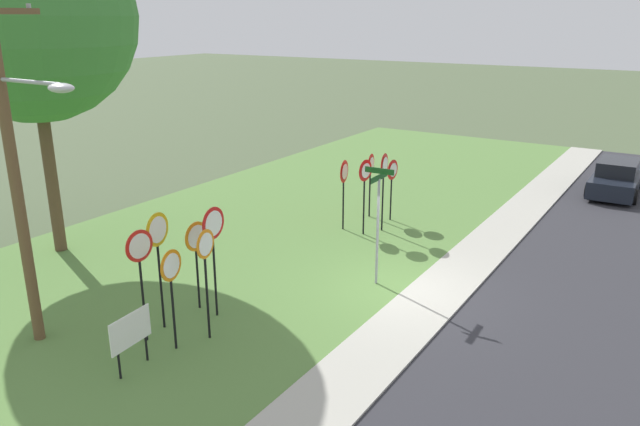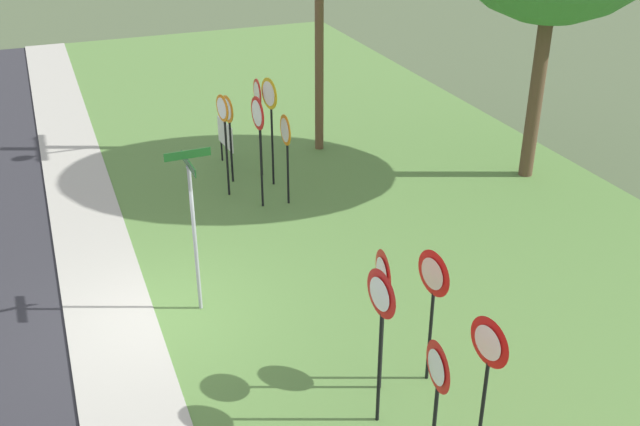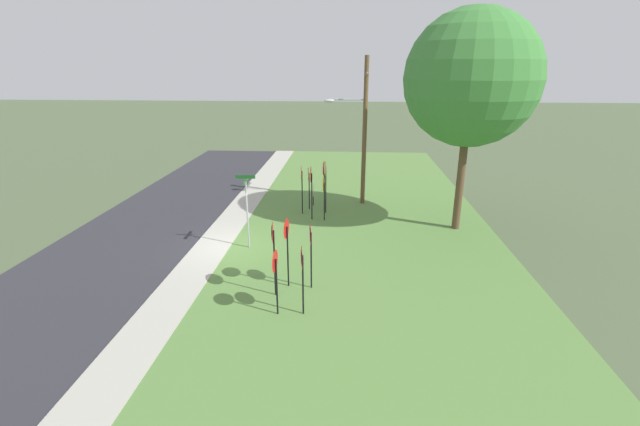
{
  "view_description": "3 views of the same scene",
  "coord_description": "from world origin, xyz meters",
  "px_view_note": "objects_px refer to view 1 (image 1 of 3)",
  "views": [
    {
      "loc": [
        -13.69,
        -6.0,
        6.95
      ],
      "look_at": [
        0.73,
        3.09,
        1.46
      ],
      "focal_mm": 34.34,
      "sensor_mm": 36.0,
      "label": 1
    },
    {
      "loc": [
        11.68,
        -1.32,
        7.99
      ],
      "look_at": [
        -0.74,
        3.56,
        1.2
      ],
      "focal_mm": 41.46,
      "sensor_mm": 36.0,
      "label": 2
    },
    {
      "loc": [
        16.89,
        5.06,
        7.5
      ],
      "look_at": [
        0.34,
        3.94,
        1.79
      ],
      "focal_mm": 24.14,
      "sensor_mm": 36.0,
      "label": 3
    }
  ],
  "objects_px": {
    "stop_sign_far_left": "(158,245)",
    "yield_sign_center": "(365,179)",
    "stop_sign_far_center": "(214,237)",
    "parked_sedan_distant": "(617,178)",
    "yield_sign_far_right": "(384,173)",
    "street_name_post": "(378,217)",
    "yield_sign_far_left": "(344,178)",
    "stop_sign_center_tall": "(197,246)",
    "yield_sign_near_right": "(393,176)",
    "stop_sign_near_left": "(172,279)",
    "utility_pole": "(15,150)",
    "yield_sign_near_left": "(371,170)",
    "oak_tree_left": "(29,17)",
    "notice_board": "(131,333)",
    "stop_sign_far_right": "(140,262)",
    "stop_sign_near_right": "(206,262)"
  },
  "relations": [
    {
      "from": "stop_sign_far_left",
      "to": "yield_sign_center",
      "type": "height_order",
      "value": "stop_sign_far_left"
    },
    {
      "from": "stop_sign_far_center",
      "to": "parked_sedan_distant",
      "type": "relative_size",
      "value": 0.64
    },
    {
      "from": "yield_sign_far_right",
      "to": "street_name_post",
      "type": "height_order",
      "value": "street_name_post"
    },
    {
      "from": "street_name_post",
      "to": "yield_sign_far_left",
      "type": "bearing_deg",
      "value": 39.51
    },
    {
      "from": "stop_sign_center_tall",
      "to": "yield_sign_near_right",
      "type": "distance_m",
      "value": 8.85
    },
    {
      "from": "yield_sign_near_right",
      "to": "yield_sign_far_left",
      "type": "height_order",
      "value": "yield_sign_far_left"
    },
    {
      "from": "stop_sign_near_left",
      "to": "utility_pole",
      "type": "bearing_deg",
      "value": 106.28
    },
    {
      "from": "yield_sign_far_right",
      "to": "street_name_post",
      "type": "relative_size",
      "value": 0.83
    },
    {
      "from": "yield_sign_near_left",
      "to": "yield_sign_center",
      "type": "xyz_separation_m",
      "value": [
        -1.78,
        -0.72,
        0.17
      ]
    },
    {
      "from": "yield_sign_near_left",
      "to": "oak_tree_left",
      "type": "bearing_deg",
      "value": 131.29
    },
    {
      "from": "stop_sign_near_left",
      "to": "yield_sign_far_right",
      "type": "distance_m",
      "value": 9.35
    },
    {
      "from": "stop_sign_center_tall",
      "to": "notice_board",
      "type": "distance_m",
      "value": 3.01
    },
    {
      "from": "yield_sign_near_right",
      "to": "notice_board",
      "type": "relative_size",
      "value": 1.75
    },
    {
      "from": "stop_sign_far_right",
      "to": "yield_sign_center",
      "type": "distance_m",
      "value": 8.8
    },
    {
      "from": "stop_sign_near_right",
      "to": "street_name_post",
      "type": "distance_m",
      "value": 4.98
    },
    {
      "from": "stop_sign_near_right",
      "to": "utility_pole",
      "type": "relative_size",
      "value": 0.32
    },
    {
      "from": "stop_sign_near_right",
      "to": "utility_pole",
      "type": "distance_m",
      "value": 4.46
    },
    {
      "from": "stop_sign_near_left",
      "to": "stop_sign_near_right",
      "type": "relative_size",
      "value": 0.89
    },
    {
      "from": "stop_sign_center_tall",
      "to": "street_name_post",
      "type": "height_order",
      "value": "street_name_post"
    },
    {
      "from": "yield_sign_far_right",
      "to": "stop_sign_center_tall",
      "type": "bearing_deg",
      "value": 163.85
    },
    {
      "from": "stop_sign_near_left",
      "to": "stop_sign_far_center",
      "type": "xyz_separation_m",
      "value": [
        1.66,
        0.29,
        0.35
      ]
    },
    {
      "from": "utility_pole",
      "to": "notice_board",
      "type": "relative_size",
      "value": 6.37
    },
    {
      "from": "street_name_post",
      "to": "notice_board",
      "type": "distance_m",
      "value": 6.91
    },
    {
      "from": "street_name_post",
      "to": "parked_sedan_distant",
      "type": "distance_m",
      "value": 13.99
    },
    {
      "from": "stop_sign_near_left",
      "to": "utility_pole",
      "type": "xyz_separation_m",
      "value": [
        -1.32,
        2.79,
        2.66
      ]
    },
    {
      "from": "stop_sign_near_left",
      "to": "yield_sign_near_left",
      "type": "xyz_separation_m",
      "value": [
        10.46,
        0.77,
        0.06
      ]
    },
    {
      "from": "stop_sign_far_left",
      "to": "notice_board",
      "type": "xyz_separation_m",
      "value": [
        -1.61,
        -0.77,
        -1.23
      ]
    },
    {
      "from": "stop_sign_near_left",
      "to": "parked_sedan_distant",
      "type": "xyz_separation_m",
      "value": [
        18.68,
        -6.28,
        -1.06
      ]
    },
    {
      "from": "utility_pole",
      "to": "stop_sign_far_center",
      "type": "bearing_deg",
      "value": -40.02
    },
    {
      "from": "yield_sign_near_left",
      "to": "stop_sign_near_left",
      "type": "bearing_deg",
      "value": 174.76
    },
    {
      "from": "yield_sign_near_left",
      "to": "parked_sedan_distant",
      "type": "xyz_separation_m",
      "value": [
        8.22,
        -7.05,
        -1.12
      ]
    },
    {
      "from": "stop_sign_center_tall",
      "to": "yield_sign_far_left",
      "type": "height_order",
      "value": "yield_sign_far_left"
    },
    {
      "from": "yield_sign_center",
      "to": "notice_board",
      "type": "xyz_separation_m",
      "value": [
        -9.74,
        0.11,
        -1.06
      ]
    },
    {
      "from": "yield_sign_far_right",
      "to": "parked_sedan_distant",
      "type": "distance_m",
      "value": 11.18
    },
    {
      "from": "oak_tree_left",
      "to": "parked_sedan_distant",
      "type": "height_order",
      "value": "oak_tree_left"
    },
    {
      "from": "street_name_post",
      "to": "notice_board",
      "type": "bearing_deg",
      "value": 158.93
    },
    {
      "from": "parked_sedan_distant",
      "to": "yield_sign_far_right",
      "type": "bearing_deg",
      "value": 146.9
    },
    {
      "from": "stop_sign_near_left",
      "to": "utility_pole",
      "type": "distance_m",
      "value": 4.07
    },
    {
      "from": "stop_sign_near_right",
      "to": "stop_sign_center_tall",
      "type": "bearing_deg",
      "value": 41.45
    },
    {
      "from": "stop_sign_far_right",
      "to": "yield_sign_near_left",
      "type": "distance_m",
      "value": 10.55
    },
    {
      "from": "yield_sign_near_right",
      "to": "street_name_post",
      "type": "relative_size",
      "value": 0.68
    },
    {
      "from": "stop_sign_far_center",
      "to": "oak_tree_left",
      "type": "distance_m",
      "value": 8.63
    },
    {
      "from": "stop_sign_near_left",
      "to": "stop_sign_near_right",
      "type": "height_order",
      "value": "stop_sign_near_right"
    },
    {
      "from": "stop_sign_far_center",
      "to": "utility_pole",
      "type": "relative_size",
      "value": 0.35
    },
    {
      "from": "street_name_post",
      "to": "stop_sign_far_right",
      "type": "bearing_deg",
      "value": 150.2
    },
    {
      "from": "stop_sign_far_center",
      "to": "yield_sign_near_right",
      "type": "relative_size",
      "value": 1.26
    },
    {
      "from": "stop_sign_near_right",
      "to": "notice_board",
      "type": "xyz_separation_m",
      "value": [
        -1.8,
        0.46,
        -1.02
      ]
    },
    {
      "from": "stop_sign_near_right",
      "to": "oak_tree_left",
      "type": "relative_size",
      "value": 0.26
    },
    {
      "from": "stop_sign_near_left",
      "to": "notice_board",
      "type": "relative_size",
      "value": 1.85
    },
    {
      "from": "stop_sign_center_tall",
      "to": "yield_sign_center",
      "type": "distance_m",
      "value": 7.0
    }
  ]
}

